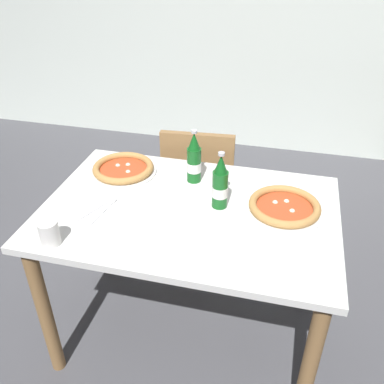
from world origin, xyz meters
TOP-DOWN VIEW (x-y plane):
  - ground_plane at (0.00, 0.00)m, footprint 8.00×8.00m
  - dining_table_main at (0.00, 0.00)m, footprint 1.20×0.80m
  - chair_behind_table at (-0.09, 0.61)m, footprint 0.43×0.43m
  - pizza_margherita_near at (-0.37, 0.21)m, footprint 0.30×0.30m
  - pizza_marinara_far at (0.38, 0.07)m, footprint 0.31×0.31m
  - beer_bottle_left at (-0.03, 0.22)m, footprint 0.07×0.07m
  - beer_bottle_center at (0.12, 0.05)m, footprint 0.07×0.07m
  - napkin_with_cutlery at (-0.35, -0.11)m, footprint 0.22×0.22m
  - paper_cup at (-0.43, -0.33)m, footprint 0.07×0.07m

SIDE VIEW (x-z plane):
  - ground_plane at x=0.00m, z-range 0.00..0.00m
  - chair_behind_table at x=-0.09m, z-range 0.06..0.91m
  - dining_table_main at x=0.00m, z-range 0.26..1.01m
  - napkin_with_cutlery at x=-0.35m, z-range 0.75..0.76m
  - pizza_marinara_far at x=0.38m, z-range 0.75..0.79m
  - pizza_margherita_near at x=-0.37m, z-range 0.75..0.79m
  - paper_cup at x=-0.43m, z-range 0.75..0.84m
  - beer_bottle_left at x=-0.03m, z-range 0.73..0.98m
  - beer_bottle_center at x=0.12m, z-range 0.73..0.98m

